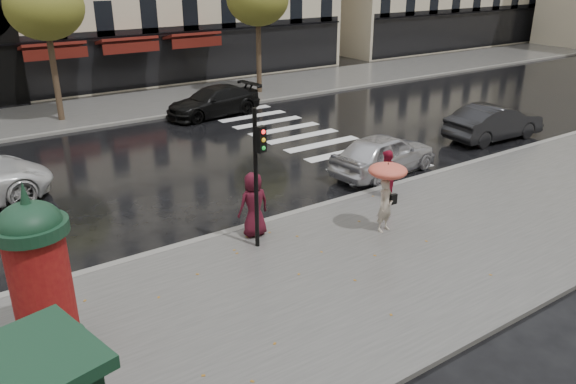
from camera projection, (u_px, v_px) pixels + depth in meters
ground at (333, 266)px, 13.89m from camera, size 160.00×160.00×0.00m
near_sidewalk at (346, 273)px, 13.48m from camera, size 90.00×7.00×0.12m
far_sidewalk at (98, 111)px, 28.37m from camera, size 90.00×6.00×0.12m
near_kerb at (268, 221)px, 16.15m from camera, size 90.00×0.25×0.14m
far_kerb at (118, 123)px, 26.08m from camera, size 90.00×0.25×0.14m
zebra_crossing at (303, 136)px, 24.36m from camera, size 3.60×11.75×0.01m
tree_far_left at (44, 8)px, 24.64m from camera, size 3.40×3.40×6.64m
woman_umbrella at (387, 186)px, 15.00m from camera, size 1.04×1.04×2.00m
woman_red at (386, 174)px, 17.49m from camera, size 0.92×0.88×1.50m
man_burgundy at (254, 205)px, 14.91m from camera, size 0.89×0.60×1.78m
morris_column at (39, 275)px, 10.06m from camera, size 1.28×1.28×3.45m
traffic_light at (258, 166)px, 13.76m from camera, size 0.26×0.36×3.67m
car_silver at (384, 154)px, 19.77m from camera, size 4.51×2.26×1.48m
car_darkgrey at (494, 122)px, 23.68m from camera, size 4.64×1.84×1.50m
car_black at (213, 101)px, 27.44m from camera, size 5.05×2.53×1.41m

